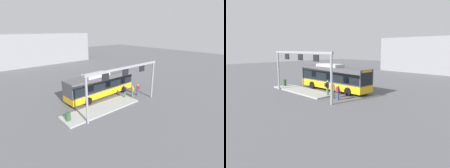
# 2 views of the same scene
# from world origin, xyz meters

# --- Properties ---
(ground_plane) EXTENTS (120.00, 120.00, 0.00)m
(ground_plane) POSITION_xyz_m (0.00, 0.00, 0.00)
(ground_plane) COLOR #56565B
(platform_curb) EXTENTS (10.00, 2.80, 0.16)m
(platform_curb) POSITION_xyz_m (-2.45, -3.45, 0.08)
(platform_curb) COLOR #9E9E99
(platform_curb) RESTS_ON ground
(bus_main) EXTENTS (10.67, 3.02, 3.46)m
(bus_main) POSITION_xyz_m (-0.01, -0.00, 1.81)
(bus_main) COLOR #EAAD14
(bus_main) RESTS_ON ground
(person_boarding) EXTENTS (0.50, 0.60, 1.67)m
(person_boarding) POSITION_xyz_m (4.18, -3.35, 0.89)
(person_boarding) COLOR #334C8C
(person_boarding) RESTS_ON ground
(person_waiting_near) EXTENTS (0.38, 0.56, 1.67)m
(person_waiting_near) POSITION_xyz_m (1.98, -2.92, 1.05)
(person_waiting_near) COLOR #476B4C
(person_waiting_near) RESTS_ON platform_curb
(person_waiting_mid) EXTENTS (0.50, 0.60, 1.67)m
(person_waiting_mid) POSITION_xyz_m (3.20, -3.15, 0.89)
(person_waiting_mid) COLOR #476B4C
(person_waiting_mid) RESTS_ON ground
(platform_sign_gantry) EXTENTS (11.01, 0.24, 5.20)m
(platform_sign_gantry) POSITION_xyz_m (-0.20, -5.04, 3.84)
(platform_sign_gantry) COLOR gray
(platform_sign_gantry) RESTS_ON ground
(station_building) EXTENTS (26.58, 8.00, 8.03)m
(station_building) POSITION_xyz_m (1.97, 30.47, 4.02)
(station_building) COLOR gray
(station_building) RESTS_ON ground
(trash_bin) EXTENTS (0.52, 0.52, 0.90)m
(trash_bin) POSITION_xyz_m (-6.88, -3.46, 0.61)
(trash_bin) COLOR #2D5133
(trash_bin) RESTS_ON platform_curb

